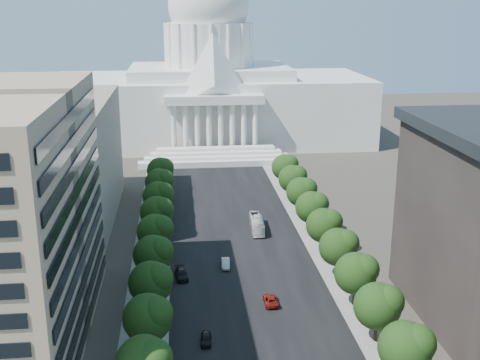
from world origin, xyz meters
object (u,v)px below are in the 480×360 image
object	(u,v)px
car_dark_a	(206,339)
car_dark_b	(181,274)
car_silver	(226,263)
city_bus	(257,224)
car_red	(271,300)

from	to	relation	value
car_dark_a	car_dark_b	size ratio (longest dim) A/B	0.76
car_dark_a	car_silver	xyz separation A→B (m)	(5.43, 28.30, 0.07)
car_dark_a	car_silver	bearing A→B (deg)	82.42
car_silver	car_dark_b	xyz separation A→B (m)	(-9.12, -4.33, 0.01)
city_bus	car_dark_b	bearing A→B (deg)	-124.27
car_dark_b	city_bus	bearing A→B (deg)	45.71
city_bus	car_silver	bearing A→B (deg)	-111.89
car_dark_b	car_silver	bearing A→B (deg)	18.02
car_dark_a	car_red	world-z (taller)	car_red
car_red	car_dark_a	bearing A→B (deg)	44.08
car_red	city_bus	size ratio (longest dim) A/B	0.45
car_silver	car_dark_b	distance (m)	10.09
car_silver	car_red	bearing A→B (deg)	-64.12
car_red	car_dark_b	xyz separation A→B (m)	(-15.91, 12.27, 0.08)
car_dark_a	city_bus	xyz separation A→B (m)	(14.51, 48.19, 0.91)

